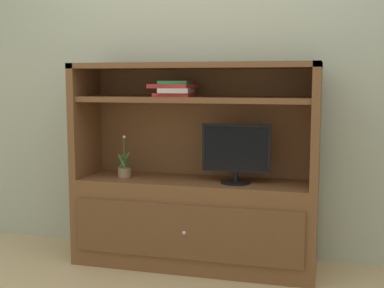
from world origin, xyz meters
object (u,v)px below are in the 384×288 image
(potted_plant, at_px, (124,171))
(tv_monitor, at_px, (236,152))
(media_console, at_px, (194,199))
(magazine_stack, at_px, (175,89))

(potted_plant, bearing_deg, tv_monitor, -0.35)
(media_console, height_order, magazine_stack, media_console)
(media_console, distance_m, potted_plant, 0.52)
(media_console, height_order, tv_monitor, media_console)
(media_console, distance_m, tv_monitor, 0.45)
(media_console, bearing_deg, magazine_stack, -176.12)
(media_console, distance_m, magazine_stack, 0.76)
(tv_monitor, relative_size, magazine_stack, 1.29)
(media_console, xyz_separation_m, tv_monitor, (0.29, -0.04, 0.34))
(potted_plant, distance_m, magazine_stack, 0.67)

